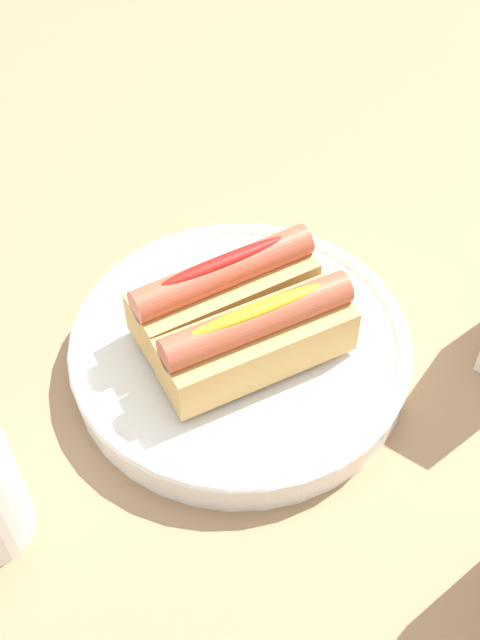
# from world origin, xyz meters

# --- Properties ---
(ground_plane) EXTENTS (2.40, 2.40, 0.00)m
(ground_plane) POSITION_xyz_m (0.00, 0.00, 0.00)
(ground_plane) COLOR #9E7A56
(serving_bowl) EXTENTS (0.27, 0.27, 0.03)m
(serving_bowl) POSITION_xyz_m (0.01, -0.01, 0.02)
(serving_bowl) COLOR white
(serving_bowl) RESTS_ON ground_plane
(hotdog_front) EXTENTS (0.16, 0.08, 0.06)m
(hotdog_front) POSITION_xyz_m (0.01, -0.03, 0.06)
(hotdog_front) COLOR tan
(hotdog_front) RESTS_ON serving_bowl
(hotdog_back) EXTENTS (0.16, 0.09, 0.06)m
(hotdog_back) POSITION_xyz_m (0.02, 0.02, 0.06)
(hotdog_back) COLOR tan
(hotdog_back) RESTS_ON serving_bowl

